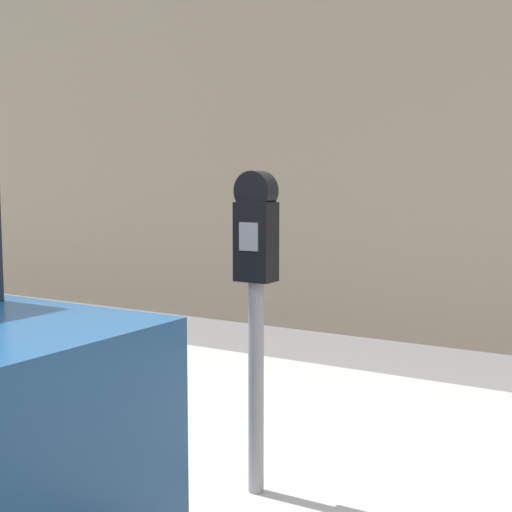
{
  "coord_description": "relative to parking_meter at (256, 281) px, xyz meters",
  "views": [
    {
      "loc": [
        1.5,
        -1.46,
        1.6
      ],
      "look_at": [
        -0.19,
        1.31,
        1.26
      ],
      "focal_mm": 50.0,
      "sensor_mm": 36.0,
      "label": 1
    }
  ],
  "objects": [
    {
      "name": "building_facade",
      "position": [
        0.19,
        4.11,
        1.34
      ],
      "size": [
        24.0,
        0.3,
        4.97
      ],
      "color": "tan",
      "rests_on": "ground_plane"
    },
    {
      "name": "parking_meter",
      "position": [
        0.0,
        0.0,
        0.0
      ],
      "size": [
        0.18,
        0.13,
        1.52
      ],
      "color": "gray",
      "rests_on": "sidewalk"
    },
    {
      "name": "sidewalk",
      "position": [
        0.19,
        0.89,
        -1.08
      ],
      "size": [
        24.0,
        2.8,
        0.13
      ],
      "color": "#BCB7AD",
      "rests_on": "ground_plane"
    }
  ]
}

